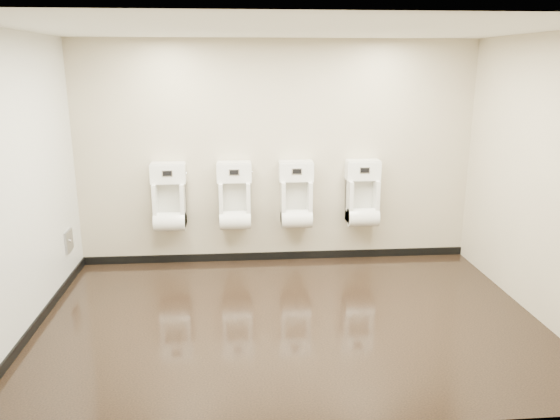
# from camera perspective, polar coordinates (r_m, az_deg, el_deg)

# --- Properties ---
(ground) EXTENTS (5.00, 3.50, 0.00)m
(ground) POSITION_cam_1_polar(r_m,az_deg,el_deg) (5.65, 1.05, -11.26)
(ground) COLOR black
(ground) RESTS_ON ground
(ceiling) EXTENTS (5.00, 3.50, 0.00)m
(ceiling) POSITION_cam_1_polar(r_m,az_deg,el_deg) (5.07, 1.20, 18.42)
(ceiling) COLOR silver
(back_wall) EXTENTS (5.00, 0.02, 2.80)m
(back_wall) POSITION_cam_1_polar(r_m,az_deg,el_deg) (6.89, -0.35, 5.86)
(back_wall) COLOR #BBAF91
(back_wall) RESTS_ON ground
(front_wall) EXTENTS (5.00, 0.02, 2.80)m
(front_wall) POSITION_cam_1_polar(r_m,az_deg,el_deg) (3.50, 4.00, -3.32)
(front_wall) COLOR #BBAF91
(front_wall) RESTS_ON ground
(left_wall) EXTENTS (0.02, 3.50, 2.80)m
(left_wall) POSITION_cam_1_polar(r_m,az_deg,el_deg) (5.52, -25.67, 2.04)
(left_wall) COLOR #BBAF91
(left_wall) RESTS_ON ground
(right_wall) EXTENTS (0.02, 3.50, 2.80)m
(right_wall) POSITION_cam_1_polar(r_m,az_deg,el_deg) (5.97, 25.78, 2.91)
(right_wall) COLOR #BBAF91
(right_wall) RESTS_ON ground
(tile_overlay_left) EXTENTS (0.01, 3.50, 2.80)m
(tile_overlay_left) POSITION_cam_1_polar(r_m,az_deg,el_deg) (5.52, -25.62, 2.05)
(tile_overlay_left) COLOR white
(tile_overlay_left) RESTS_ON ground
(skirting_back) EXTENTS (5.00, 0.02, 0.10)m
(skirting_back) POSITION_cam_1_polar(r_m,az_deg,el_deg) (7.22, -0.32, -4.80)
(skirting_back) COLOR black
(skirting_back) RESTS_ON ground
(skirting_left) EXTENTS (0.02, 3.50, 0.10)m
(skirting_left) POSITION_cam_1_polar(r_m,az_deg,el_deg) (5.94, -24.06, -10.74)
(skirting_left) COLOR black
(skirting_left) RESTS_ON ground
(access_panel) EXTENTS (0.04, 0.25, 0.25)m
(access_panel) POSITION_cam_1_polar(r_m,az_deg,el_deg) (6.84, -21.21, -3.03)
(access_panel) COLOR #9E9EA3
(access_panel) RESTS_ON left_wall
(urinal_0) EXTENTS (0.44, 0.33, 0.82)m
(urinal_0) POSITION_cam_1_polar(r_m,az_deg,el_deg) (6.89, -11.48, 0.83)
(urinal_0) COLOR white
(urinal_0) RESTS_ON back_wall
(urinal_1) EXTENTS (0.44, 0.33, 0.82)m
(urinal_1) POSITION_cam_1_polar(r_m,az_deg,el_deg) (6.84, -4.75, 0.98)
(urinal_1) COLOR white
(urinal_1) RESTS_ON back_wall
(urinal_2) EXTENTS (0.44, 0.33, 0.82)m
(urinal_2) POSITION_cam_1_polar(r_m,az_deg,el_deg) (6.88, 1.69, 1.11)
(urinal_2) COLOR white
(urinal_2) RESTS_ON back_wall
(urinal_3) EXTENTS (0.44, 0.33, 0.82)m
(urinal_3) POSITION_cam_1_polar(r_m,az_deg,el_deg) (7.03, 8.62, 1.23)
(urinal_3) COLOR white
(urinal_3) RESTS_ON back_wall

